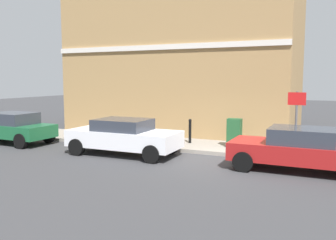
% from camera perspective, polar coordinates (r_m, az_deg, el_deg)
% --- Properties ---
extents(ground, '(80.00, 80.00, 0.00)m').
position_cam_1_polar(ground, '(12.97, 8.15, -6.36)').
color(ground, '#38383A').
extents(sidewalk, '(2.51, 30.00, 0.15)m').
position_cam_1_polar(sidewalk, '(17.24, -9.45, -2.91)').
color(sidewalk, gray).
rests_on(sidewalk, ground).
extents(corner_building, '(6.75, 11.68, 7.61)m').
position_cam_1_polar(corner_building, '(20.09, 2.99, 9.17)').
color(corner_building, '#9E7A4C').
rests_on(corner_building, ground).
extents(car_red, '(1.90, 4.34, 1.37)m').
position_cam_1_polar(car_red, '(11.97, 20.37, -4.32)').
color(car_red, maroon).
rests_on(car_red, ground).
extents(car_white, '(1.90, 4.27, 1.37)m').
position_cam_1_polar(car_white, '(13.75, -7.04, -2.53)').
color(car_white, silver).
rests_on(car_white, ground).
extents(car_green, '(1.87, 4.04, 1.38)m').
position_cam_1_polar(car_green, '(17.58, -23.55, -1.06)').
color(car_green, '#195933').
rests_on(car_green, ground).
extents(utility_cabinet, '(0.46, 0.61, 1.15)m').
position_cam_1_polar(utility_cabinet, '(14.70, 10.48, -2.17)').
color(utility_cabinet, '#1E4C28').
rests_on(utility_cabinet, sidewalk).
extents(bollard_near_cabinet, '(0.14, 0.14, 1.04)m').
position_cam_1_polar(bollard_near_cabinet, '(15.37, 3.51, -1.61)').
color(bollard_near_cabinet, black).
rests_on(bollard_near_cabinet, sidewalk).
extents(bollard_far_kerb, '(0.14, 0.14, 1.04)m').
position_cam_1_polar(bollard_far_kerb, '(15.04, -3.93, -1.79)').
color(bollard_far_kerb, black).
rests_on(bollard_far_kerb, sidewalk).
extents(street_sign, '(0.08, 0.60, 2.30)m').
position_cam_1_polar(street_sign, '(13.24, 19.70, 0.87)').
color(street_sign, '#59595B').
rests_on(street_sign, sidewalk).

